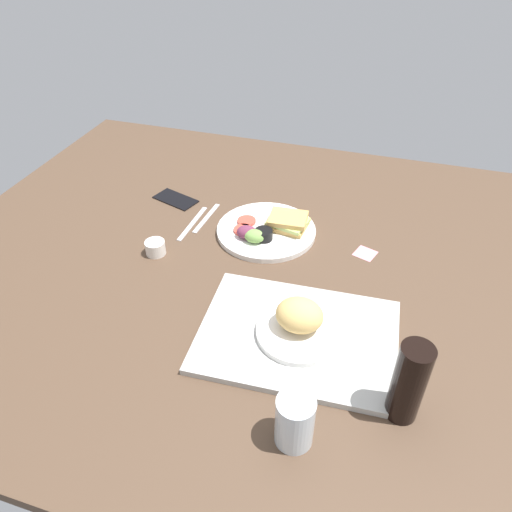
% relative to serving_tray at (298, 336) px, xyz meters
% --- Properties ---
extents(ground_plane, '(1.90, 1.50, 0.03)m').
position_rel_serving_tray_xyz_m(ground_plane, '(0.15, -0.25, -0.02)').
color(ground_plane, '#4C3828').
extents(serving_tray, '(0.47, 0.35, 0.02)m').
position_rel_serving_tray_xyz_m(serving_tray, '(0.00, 0.00, 0.00)').
color(serving_tray, '#B2B2AD').
rests_on(serving_tray, ground_plane).
extents(bread_plate_near, '(0.20, 0.20, 0.09)m').
position_rel_serving_tray_xyz_m(bread_plate_near, '(-0.00, -0.01, 0.04)').
color(bread_plate_near, white).
rests_on(bread_plate_near, serving_tray).
extents(plate_with_salad, '(0.29, 0.29, 0.05)m').
position_rel_serving_tray_xyz_m(plate_with_salad, '(0.18, -0.38, 0.01)').
color(plate_with_salad, white).
rests_on(plate_with_salad, ground_plane).
extents(drinking_glass, '(0.07, 0.07, 0.11)m').
position_rel_serving_tray_xyz_m(drinking_glass, '(-0.05, 0.25, 0.05)').
color(drinking_glass, silver).
rests_on(drinking_glass, ground_plane).
extents(soda_bottle, '(0.06, 0.06, 0.19)m').
position_rel_serving_tray_xyz_m(soda_bottle, '(-0.24, 0.13, 0.09)').
color(soda_bottle, black).
rests_on(soda_bottle, ground_plane).
extents(espresso_cup, '(0.06, 0.06, 0.04)m').
position_rel_serving_tray_xyz_m(espresso_cup, '(0.46, -0.19, 0.01)').
color(espresso_cup, silver).
rests_on(espresso_cup, ground_plane).
extents(fork, '(0.03, 0.17, 0.01)m').
position_rel_serving_tray_xyz_m(fork, '(0.39, -0.40, -0.01)').
color(fork, '#B7B7BC').
rests_on(fork, ground_plane).
extents(knife, '(0.02, 0.19, 0.01)m').
position_rel_serving_tray_xyz_m(knife, '(0.42, -0.36, -0.01)').
color(knife, '#B7B7BC').
rests_on(knife, ground_plane).
extents(cell_phone, '(0.16, 0.11, 0.01)m').
position_rel_serving_tray_xyz_m(cell_phone, '(0.52, -0.47, -0.00)').
color(cell_phone, black).
rests_on(cell_phone, ground_plane).
extents(sticky_note, '(0.07, 0.07, 0.00)m').
position_rel_serving_tray_xyz_m(sticky_note, '(-0.11, -0.37, -0.01)').
color(sticky_note, pink).
rests_on(sticky_note, ground_plane).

